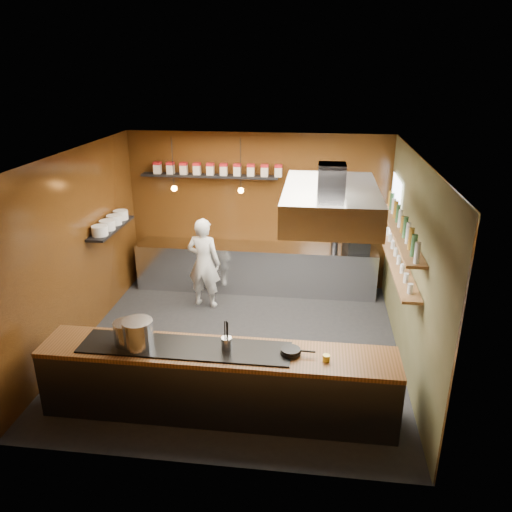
% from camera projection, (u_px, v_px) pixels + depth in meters
% --- Properties ---
extents(floor, '(5.00, 5.00, 0.00)m').
position_uv_depth(floor, '(239.00, 346.00, 7.88)').
color(floor, black).
rests_on(floor, ground).
extents(back_wall, '(5.00, 0.00, 5.00)m').
position_uv_depth(back_wall, '(258.00, 211.00, 9.65)').
color(back_wall, black).
rests_on(back_wall, ground).
extents(left_wall, '(0.00, 5.00, 5.00)m').
position_uv_depth(left_wall, '(76.00, 251.00, 7.62)').
color(left_wall, black).
rests_on(left_wall, ground).
extents(right_wall, '(0.00, 5.00, 5.00)m').
position_uv_depth(right_wall, '(412.00, 266.00, 7.04)').
color(right_wall, '#4A4A2A').
rests_on(right_wall, ground).
extents(ceiling, '(5.00, 5.00, 0.00)m').
position_uv_depth(ceiling, '(236.00, 156.00, 6.79)').
color(ceiling, silver).
rests_on(ceiling, back_wall).
extents(window_pane, '(0.00, 1.00, 1.00)m').
position_uv_depth(window_pane, '(395.00, 207.00, 8.48)').
color(window_pane, white).
rests_on(window_pane, right_wall).
extents(prep_counter, '(4.60, 0.65, 0.90)m').
position_uv_depth(prep_counter, '(256.00, 268.00, 9.72)').
color(prep_counter, silver).
rests_on(prep_counter, floor).
extents(pass_counter, '(4.40, 0.72, 0.94)m').
position_uv_depth(pass_counter, '(218.00, 381.00, 6.23)').
color(pass_counter, '#38383D').
rests_on(pass_counter, floor).
extents(tin_shelf, '(2.60, 0.26, 0.04)m').
position_uv_depth(tin_shelf, '(209.00, 176.00, 9.37)').
color(tin_shelf, black).
rests_on(tin_shelf, back_wall).
extents(plate_shelf, '(0.30, 1.40, 0.04)m').
position_uv_depth(plate_shelf, '(111.00, 228.00, 8.51)').
color(plate_shelf, black).
rests_on(plate_shelf, left_wall).
extents(bottle_shelf_upper, '(0.26, 2.80, 0.04)m').
position_uv_depth(bottle_shelf_upper, '(400.00, 231.00, 7.19)').
color(bottle_shelf_upper, brown).
rests_on(bottle_shelf_upper, right_wall).
extents(bottle_shelf_lower, '(0.26, 2.80, 0.04)m').
position_uv_depth(bottle_shelf_lower, '(397.00, 261.00, 7.36)').
color(bottle_shelf_lower, brown).
rests_on(bottle_shelf_lower, right_wall).
extents(extractor_hood, '(1.20, 2.00, 0.72)m').
position_uv_depth(extractor_hood, '(330.00, 202.00, 6.45)').
color(extractor_hood, '#38383D').
rests_on(extractor_hood, ceiling).
extents(pendant_left, '(0.10, 0.10, 0.95)m').
position_uv_depth(pendant_left, '(174.00, 186.00, 8.83)').
color(pendant_left, black).
rests_on(pendant_left, ceiling).
extents(pendant_right, '(0.10, 0.10, 0.95)m').
position_uv_depth(pendant_right, '(241.00, 188.00, 8.69)').
color(pendant_right, black).
rests_on(pendant_right, ceiling).
extents(storage_tins, '(2.43, 0.13, 0.22)m').
position_uv_depth(storage_tins, '(217.00, 169.00, 9.30)').
color(storage_tins, beige).
rests_on(storage_tins, tin_shelf).
extents(plate_stacks, '(0.26, 1.16, 0.16)m').
position_uv_depth(plate_stacks, '(111.00, 222.00, 8.48)').
color(plate_stacks, silver).
rests_on(plate_stacks, plate_shelf).
extents(bottles, '(0.06, 2.66, 0.24)m').
position_uv_depth(bottles, '(401.00, 222.00, 7.14)').
color(bottles, silver).
rests_on(bottles, bottle_shelf_upper).
extents(wine_glasses, '(0.07, 2.37, 0.13)m').
position_uv_depth(wine_glasses, '(397.00, 256.00, 7.33)').
color(wine_glasses, silver).
rests_on(wine_glasses, bottle_shelf_lower).
extents(stockpot_large, '(0.40, 0.40, 0.36)m').
position_uv_depth(stockpot_large, '(138.00, 334.00, 6.04)').
color(stockpot_large, silver).
rests_on(stockpot_large, pass_counter).
extents(stockpot_small, '(0.37, 0.37, 0.30)m').
position_uv_depth(stockpot_small, '(127.00, 333.00, 6.12)').
color(stockpot_small, '#B5B7BC').
rests_on(stockpot_small, pass_counter).
extents(utensil_crock, '(0.15, 0.15, 0.16)m').
position_uv_depth(utensil_crock, '(227.00, 344.00, 6.01)').
color(utensil_crock, silver).
rests_on(utensil_crock, pass_counter).
extents(frying_pan, '(0.42, 0.25, 0.06)m').
position_uv_depth(frying_pan, '(291.00, 351.00, 5.95)').
color(frying_pan, black).
rests_on(frying_pan, pass_counter).
extents(butter_jar, '(0.09, 0.09, 0.08)m').
position_uv_depth(butter_jar, '(326.00, 358.00, 5.83)').
color(butter_jar, yellow).
rests_on(butter_jar, pass_counter).
extents(espresso_machine, '(0.50, 0.49, 0.42)m').
position_uv_depth(espresso_machine, '(357.00, 240.00, 9.27)').
color(espresso_machine, black).
rests_on(espresso_machine, prep_counter).
extents(chef, '(0.66, 0.48, 1.67)m').
position_uv_depth(chef, '(204.00, 263.00, 8.93)').
color(chef, white).
rests_on(chef, floor).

